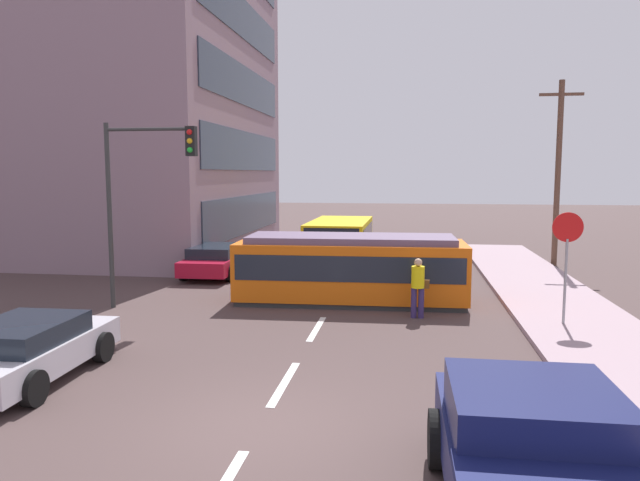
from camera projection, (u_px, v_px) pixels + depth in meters
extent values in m
plane|color=#493836|center=(336.00, 297.00, 19.06)|extent=(120.00, 120.00, 0.00)
cube|color=#A18690|center=(595.00, 337.00, 14.11)|extent=(3.20, 36.00, 0.14)
cube|color=silver|center=(284.00, 383.00, 11.20)|extent=(0.16, 2.40, 0.01)
cube|color=silver|center=(317.00, 329.00, 15.13)|extent=(0.16, 2.40, 0.01)
cube|color=silver|center=(352.00, 270.00, 24.37)|extent=(0.16, 2.40, 0.01)
cube|color=silver|center=(363.00, 251.00, 30.26)|extent=(0.16, 2.40, 0.01)
cube|color=gray|center=(101.00, 64.00, 30.04)|extent=(15.11, 15.43, 19.20)
cube|color=#2D3847|center=(247.00, 214.00, 29.80)|extent=(0.06, 13.12, 1.92)
cube|color=#2D3847|center=(246.00, 151.00, 29.43)|extent=(0.06, 13.12, 1.92)
cube|color=#2D3847|center=(245.00, 86.00, 29.07)|extent=(0.06, 13.12, 1.92)
cube|color=#2D3847|center=(244.00, 19.00, 28.70)|extent=(0.06, 13.12, 1.92)
cube|color=#DE5C0E|center=(351.00, 269.00, 18.28)|extent=(7.13, 2.74, 1.73)
cube|color=#2D2D2D|center=(351.00, 299.00, 18.39)|extent=(6.98, 2.61, 0.15)
cube|color=#5F4C67|center=(351.00, 239.00, 18.17)|extent=(6.41, 2.34, 0.20)
cube|color=#1E232D|center=(351.00, 263.00, 18.25)|extent=(6.85, 2.77, 0.76)
cube|color=gold|center=(340.00, 238.00, 26.29)|extent=(2.54, 5.78, 1.60)
cube|color=black|center=(331.00, 240.00, 23.49)|extent=(2.25, 0.14, 0.96)
cube|color=black|center=(340.00, 232.00, 26.26)|extent=(2.58, 4.91, 0.64)
cylinder|color=black|center=(335.00, 258.00, 24.56)|extent=(2.56, 0.92, 0.90)
cylinder|color=black|center=(345.00, 247.00, 28.17)|extent=(2.56, 0.92, 0.90)
cylinder|color=#342658|center=(414.00, 303.00, 16.25)|extent=(0.16, 0.16, 0.85)
cylinder|color=#342658|center=(421.00, 303.00, 16.22)|extent=(0.16, 0.16, 0.85)
cylinder|color=yellow|center=(418.00, 277.00, 16.15)|extent=(0.36, 0.36, 0.60)
sphere|color=tan|center=(418.00, 262.00, 16.11)|extent=(0.22, 0.22, 0.22)
cube|color=brown|center=(426.00, 284.00, 16.19)|extent=(0.20, 0.11, 0.24)
cube|color=#171C4C|center=(533.00, 409.00, 6.80)|extent=(1.92, 1.92, 0.55)
cylinder|color=black|center=(439.00, 439.00, 7.97)|extent=(0.29, 0.80, 0.80)
cylinder|color=black|center=(594.00, 449.00, 7.69)|extent=(0.29, 0.80, 0.80)
cube|color=silver|center=(29.00, 354.00, 11.35)|extent=(1.86, 4.08, 0.55)
cube|color=black|center=(22.00, 332.00, 11.15)|extent=(1.68, 2.26, 0.40)
cylinder|color=black|center=(26.00, 344.00, 12.68)|extent=(0.23, 0.64, 0.64)
cylinder|color=black|center=(103.00, 347.00, 12.46)|extent=(0.23, 0.64, 0.64)
cylinder|color=black|center=(33.00, 388.00, 10.07)|extent=(0.23, 0.64, 0.64)
cube|color=#A80F28|center=(217.00, 262.00, 23.10)|extent=(1.94, 4.54, 0.55)
cube|color=black|center=(216.00, 251.00, 22.90)|extent=(1.74, 2.51, 0.40)
cylinder|color=black|center=(206.00, 261.00, 24.56)|extent=(0.24, 0.65, 0.64)
cylinder|color=black|center=(248.00, 262.00, 24.35)|extent=(0.24, 0.65, 0.64)
cylinder|color=black|center=(183.00, 272.00, 21.91)|extent=(0.24, 0.65, 0.64)
cylinder|color=black|center=(231.00, 273.00, 21.69)|extent=(0.24, 0.65, 0.64)
cylinder|color=gray|center=(565.00, 282.00, 15.00)|extent=(0.07, 0.07, 2.20)
cylinder|color=red|center=(568.00, 227.00, 14.84)|extent=(0.76, 0.04, 0.76)
cylinder|color=#333333|center=(110.00, 217.00, 17.24)|extent=(0.14, 0.14, 5.46)
cylinder|color=#333333|center=(148.00, 129.00, 16.76)|extent=(2.57, 0.10, 0.10)
cube|color=black|center=(191.00, 141.00, 16.61)|extent=(0.28, 0.24, 0.84)
sphere|color=red|center=(189.00, 132.00, 16.45)|extent=(0.16, 0.16, 0.16)
sphere|color=gold|center=(190.00, 141.00, 16.48)|extent=(0.16, 0.16, 0.16)
sphere|color=green|center=(190.00, 150.00, 16.51)|extent=(0.16, 0.16, 0.16)
cylinder|color=brown|center=(558.00, 174.00, 25.10)|extent=(0.24, 0.24, 7.92)
cube|color=brown|center=(562.00, 94.00, 24.72)|extent=(1.80, 0.12, 0.12)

